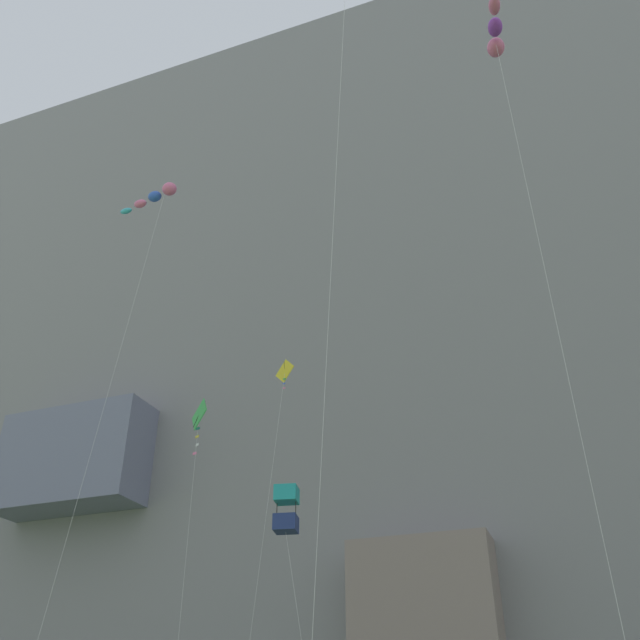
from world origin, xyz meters
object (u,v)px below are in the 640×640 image
object	(u,v)px
kite_box_high_left	(286,509)
kite_diamond_low_center	(281,401)
kite_windsock_mid_left	(156,196)
kite_windsock_upper_mid	(495,30)
kite_diamond_upper_left	(199,422)

from	to	relation	value
kite_box_high_left	kite_diamond_low_center	size ratio (longest dim) A/B	0.64
kite_box_high_left	kite_windsock_mid_left	world-z (taller)	kite_windsock_mid_left
kite_windsock_upper_mid	kite_windsock_mid_left	xyz separation A→B (m)	(-22.57, 9.57, 5.89)
kite_box_high_left	kite_diamond_low_center	world-z (taller)	kite_diamond_low_center
kite_box_high_left	kite_diamond_low_center	xyz separation A→B (m)	(-1.36, 2.01, 6.77)
kite_windsock_upper_mid	kite_windsock_mid_left	world-z (taller)	kite_windsock_mid_left
kite_diamond_upper_left	kite_diamond_low_center	size ratio (longest dim) A/B	0.87
kite_box_high_left	kite_diamond_low_center	bearing A→B (deg)	124.07
kite_box_high_left	kite_windsock_mid_left	distance (m)	22.77
kite_diamond_upper_left	kite_windsock_upper_mid	bearing A→B (deg)	-29.81
kite_box_high_left	kite_diamond_low_center	distance (m)	7.19
kite_diamond_upper_left	kite_diamond_low_center	bearing A→B (deg)	40.35
kite_windsock_upper_mid	kite_box_high_left	bearing A→B (deg)	139.95
kite_windsock_upper_mid	kite_diamond_upper_left	world-z (taller)	kite_windsock_upper_mid
kite_windsock_mid_left	kite_windsock_upper_mid	bearing A→B (deg)	-22.98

